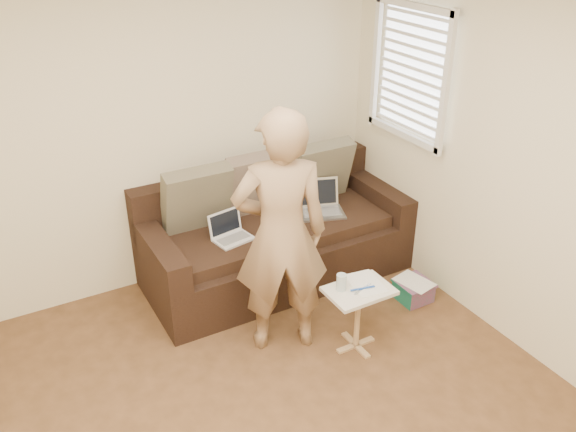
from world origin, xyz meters
The scene contains 15 objects.
wall_back centered at (0.00, 2.25, 1.30)m, with size 4.00×4.00×0.00m, color beige.
wall_right centered at (2.00, 0.00, 1.30)m, with size 4.50×4.50×0.00m, color beige.
window_blinds centered at (1.95, 1.50, 1.70)m, with size 0.12×0.88×1.08m, color white, non-canonical shape.
sofa centered at (0.90, 1.77, 0.42)m, with size 2.20×0.95×0.85m, color black, non-canonical shape.
pillow_left centered at (0.30, 1.99, 0.79)m, with size 0.55×0.14×0.55m, color brown, non-canonical shape.
pillow_mid centered at (0.85, 2.02, 0.79)m, with size 0.55×0.14×0.55m, color brown, non-canonical shape.
pillow_right centered at (1.45, 1.97, 0.79)m, with size 0.55×0.14×0.55m, color brown, non-canonical shape.
laptop_silver centered at (1.31, 1.72, 0.52)m, with size 0.37×0.27×0.25m, color #B7BABC, non-canonical shape.
laptop_white centered at (0.47, 1.68, 0.52)m, with size 0.29×0.21×0.21m, color white, non-canonical shape.
person centered at (0.51, 0.99, 0.90)m, with size 0.66×0.44×1.80m, color #9E7D56.
side_table centered at (0.96, 0.67, 0.25)m, with size 0.46×0.32×0.50m, color silver, non-canonical shape.
drinking_glass centered at (0.84, 0.73, 0.56)m, with size 0.07×0.07×0.12m, color silver, non-canonical shape.
scissors centered at (0.97, 0.65, 0.51)m, with size 0.18×0.10×0.02m, color silver, non-canonical shape.
paper_on_table centered at (1.04, 0.70, 0.50)m, with size 0.21×0.30×0.00m, color white, non-canonical shape.
striped_box centered at (1.70, 0.92, 0.08)m, with size 0.27×0.27×0.17m, color #C11D76, non-canonical shape.
Camera 1 is at (-1.18, -2.13, 2.92)m, focal length 37.84 mm.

